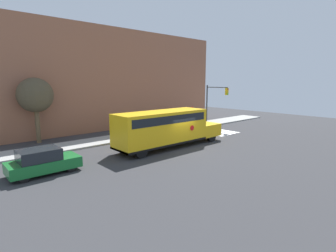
{
  "coord_description": "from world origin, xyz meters",
  "views": [
    {
      "loc": [
        -15.04,
        -15.28,
        5.49
      ],
      "look_at": [
        -0.25,
        1.31,
        1.71
      ],
      "focal_mm": 28.0,
      "sensor_mm": 36.0,
      "label": 1
    }
  ],
  "objects_px": {
    "tree_near_sidewalk": "(35,96)",
    "school_bus": "(166,127)",
    "traffic_light": "(214,100)",
    "parked_car": "(42,161)",
    "stop_sign": "(192,114)"
  },
  "relations": [
    {
      "from": "traffic_light",
      "to": "tree_near_sidewalk",
      "type": "relative_size",
      "value": 0.87
    },
    {
      "from": "school_bus",
      "to": "tree_near_sidewalk",
      "type": "relative_size",
      "value": 1.79
    },
    {
      "from": "school_bus",
      "to": "tree_near_sidewalk",
      "type": "height_order",
      "value": "tree_near_sidewalk"
    },
    {
      "from": "traffic_light",
      "to": "tree_near_sidewalk",
      "type": "xyz_separation_m",
      "value": [
        -18.13,
        5.45,
        0.89
      ]
    },
    {
      "from": "school_bus",
      "to": "traffic_light",
      "type": "height_order",
      "value": "traffic_light"
    },
    {
      "from": "parked_car",
      "to": "tree_near_sidewalk",
      "type": "distance_m",
      "value": 9.78
    },
    {
      "from": "school_bus",
      "to": "stop_sign",
      "type": "height_order",
      "value": "school_bus"
    },
    {
      "from": "parked_car",
      "to": "tree_near_sidewalk",
      "type": "bearing_deg",
      "value": 75.64
    },
    {
      "from": "school_bus",
      "to": "parked_car",
      "type": "relative_size",
      "value": 2.6
    },
    {
      "from": "stop_sign",
      "to": "tree_near_sidewalk",
      "type": "distance_m",
      "value": 16.64
    },
    {
      "from": "tree_near_sidewalk",
      "to": "traffic_light",
      "type": "bearing_deg",
      "value": -16.73
    },
    {
      "from": "school_bus",
      "to": "traffic_light",
      "type": "bearing_deg",
      "value": 18.53
    },
    {
      "from": "tree_near_sidewalk",
      "to": "school_bus",
      "type": "bearing_deg",
      "value": -50.64
    },
    {
      "from": "school_bus",
      "to": "parked_car",
      "type": "height_order",
      "value": "school_bus"
    },
    {
      "from": "traffic_light",
      "to": "tree_near_sidewalk",
      "type": "height_order",
      "value": "tree_near_sidewalk"
    }
  ]
}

